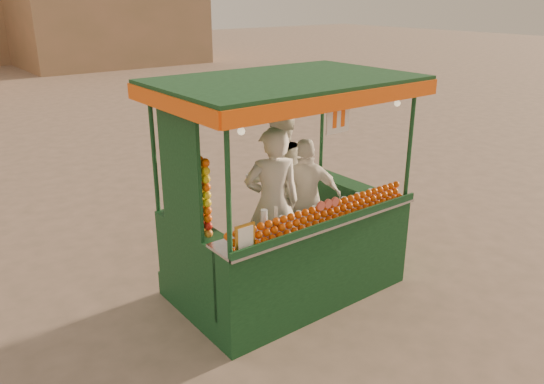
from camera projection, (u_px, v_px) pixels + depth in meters
ground at (304, 289)px, 6.76m from camera, size 90.00×90.00×0.00m
building_right at (107, 14)px, 27.72m from camera, size 9.00×6.00×5.00m
juice_cart at (287, 231)px, 6.37m from camera, size 2.92×1.89×2.66m
vendor_left at (272, 203)px, 6.21m from camera, size 0.78×0.66×1.83m
vendor_middle at (278, 177)px, 7.04m from camera, size 1.00×0.83×1.86m
vendor_right at (306, 199)px, 6.71m from camera, size 0.99×0.78×1.57m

